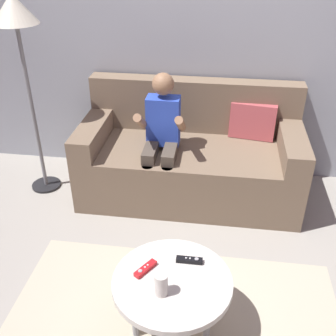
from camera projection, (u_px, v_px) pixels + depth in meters
ground_plane at (204, 308)px, 2.36m from camera, size 9.67×9.67×0.00m
wall_back at (225, 27)px, 3.08m from camera, size 4.84×0.05×2.50m
couch at (191, 157)px, 3.25m from camera, size 1.71×0.80×0.87m
person_seated_on_couch at (162, 135)px, 2.98m from camera, size 0.35×0.42×1.03m
coffee_table at (172, 284)px, 2.05m from camera, size 0.61×0.61×0.39m
area_rug at (172, 329)px, 2.23m from camera, size 1.89×1.22×0.01m
game_remote_red_near_edge at (145, 269)px, 2.08m from camera, size 0.11×0.14×0.03m
game_remote_black_center at (189, 260)px, 2.13m from camera, size 0.14×0.04×0.03m
soda_can at (161, 284)px, 1.93m from camera, size 0.07×0.07×0.12m
floor_lamp at (17, 26)px, 2.77m from camera, size 0.32×0.32×1.54m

